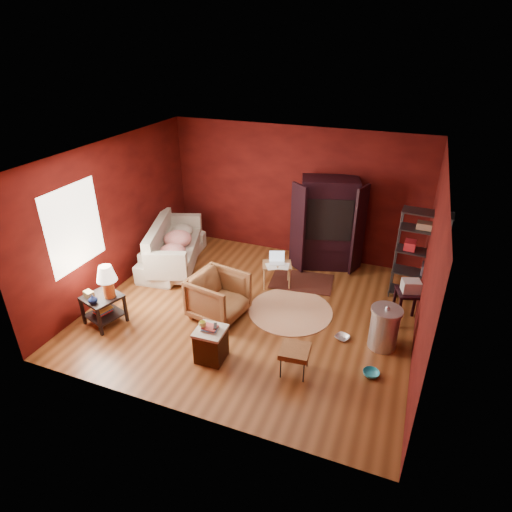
{
  "coord_description": "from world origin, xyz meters",
  "views": [
    {
      "loc": [
        2.37,
        -5.9,
        4.43
      ],
      "look_at": [
        0.0,
        0.2,
        1.0
      ],
      "focal_mm": 30.0,
      "sensor_mm": 36.0,
      "label": 1
    }
  ],
  "objects_px": {
    "armchair": "(218,294)",
    "side_table": "(105,290)",
    "laptop_desk": "(277,266)",
    "wire_shelving": "(421,253)",
    "tv_armoire": "(328,222)",
    "hamper": "(211,344)",
    "sofa": "(172,248)"
  },
  "relations": [
    {
      "from": "laptop_desk",
      "to": "tv_armoire",
      "type": "height_order",
      "value": "tv_armoire"
    },
    {
      "from": "side_table",
      "to": "tv_armoire",
      "type": "height_order",
      "value": "tv_armoire"
    },
    {
      "from": "sofa",
      "to": "hamper",
      "type": "height_order",
      "value": "sofa"
    },
    {
      "from": "laptop_desk",
      "to": "wire_shelving",
      "type": "bearing_deg",
      "value": -9.36
    },
    {
      "from": "laptop_desk",
      "to": "sofa",
      "type": "bearing_deg",
      "value": 159.34
    },
    {
      "from": "laptop_desk",
      "to": "side_table",
      "type": "bearing_deg",
      "value": -156.76
    },
    {
      "from": "sofa",
      "to": "tv_armoire",
      "type": "relative_size",
      "value": 1.04
    },
    {
      "from": "sofa",
      "to": "side_table",
      "type": "bearing_deg",
      "value": 175.31
    },
    {
      "from": "armchair",
      "to": "hamper",
      "type": "relative_size",
      "value": 1.42
    },
    {
      "from": "armchair",
      "to": "laptop_desk",
      "type": "bearing_deg",
      "value": -15.14
    },
    {
      "from": "hamper",
      "to": "laptop_desk",
      "type": "relative_size",
      "value": 0.9
    },
    {
      "from": "armchair",
      "to": "side_table",
      "type": "relative_size",
      "value": 0.79
    },
    {
      "from": "side_table",
      "to": "armchair",
      "type": "bearing_deg",
      "value": 27.43
    },
    {
      "from": "sofa",
      "to": "laptop_desk",
      "type": "xyz_separation_m",
      "value": [
        2.33,
        0.01,
        0.04
      ]
    },
    {
      "from": "side_table",
      "to": "laptop_desk",
      "type": "relative_size",
      "value": 1.61
    },
    {
      "from": "side_table",
      "to": "laptop_desk",
      "type": "height_order",
      "value": "side_table"
    },
    {
      "from": "armchair",
      "to": "hamper",
      "type": "xyz_separation_m",
      "value": [
        0.38,
        -1.05,
        -0.16
      ]
    },
    {
      "from": "armchair",
      "to": "hamper",
      "type": "bearing_deg",
      "value": -150.8
    },
    {
      "from": "laptop_desk",
      "to": "armchair",
      "type": "bearing_deg",
      "value": -135.43
    },
    {
      "from": "laptop_desk",
      "to": "wire_shelving",
      "type": "xyz_separation_m",
      "value": [
        2.53,
        0.51,
        0.52
      ]
    },
    {
      "from": "tv_armoire",
      "to": "wire_shelving",
      "type": "relative_size",
      "value": 1.11
    },
    {
      "from": "sofa",
      "to": "hamper",
      "type": "xyz_separation_m",
      "value": [
        2.1,
        -2.38,
        -0.11
      ]
    },
    {
      "from": "hamper",
      "to": "laptop_desk",
      "type": "xyz_separation_m",
      "value": [
        0.23,
        2.39,
        0.14
      ]
    },
    {
      "from": "laptop_desk",
      "to": "tv_armoire",
      "type": "relative_size",
      "value": 0.36
    },
    {
      "from": "hamper",
      "to": "side_table",
      "type": "bearing_deg",
      "value": 174.52
    },
    {
      "from": "sofa",
      "to": "armchair",
      "type": "relative_size",
      "value": 2.27
    },
    {
      "from": "hamper",
      "to": "laptop_desk",
      "type": "height_order",
      "value": "laptop_desk"
    },
    {
      "from": "side_table",
      "to": "hamper",
      "type": "relative_size",
      "value": 1.79
    },
    {
      "from": "hamper",
      "to": "tv_armoire",
      "type": "height_order",
      "value": "tv_armoire"
    },
    {
      "from": "armchair",
      "to": "wire_shelving",
      "type": "distance_m",
      "value": 3.68
    },
    {
      "from": "tv_armoire",
      "to": "armchair",
      "type": "bearing_deg",
      "value": -133.89
    },
    {
      "from": "laptop_desk",
      "to": "tv_armoire",
      "type": "bearing_deg",
      "value": 37.82
    }
  ]
}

